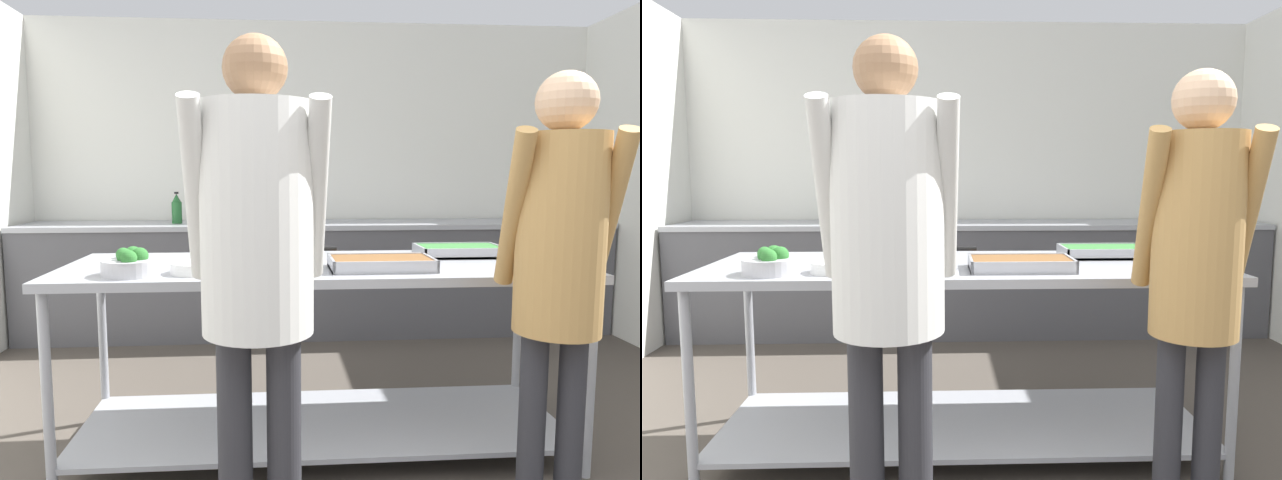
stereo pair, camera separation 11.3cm
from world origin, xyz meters
TOP-DOWN VIEW (x-y plane):
  - wall_rear at (0.00, 4.18)m, footprint 5.00×0.06m
  - back_counter at (-0.00, 3.81)m, footprint 4.84×0.65m
  - serving_counter at (-0.15, 1.75)m, footprint 2.40×0.86m
  - broccoli_bowl at (-0.98, 1.49)m, footprint 0.24×0.24m
  - plate_stack at (-0.71, 1.52)m, footprint 0.22×0.22m
  - sauce_pan at (-0.36, 1.61)m, footprint 0.40×0.26m
  - serving_tray_roast at (0.10, 1.56)m, footprint 0.46×0.27m
  - serving_tray_vegetables at (0.58, 1.94)m, footprint 0.43×0.27m
  - guest_serving_left at (-0.43, 0.93)m, footprint 0.47×0.37m
  - guest_serving_right at (0.64, 1.00)m, footprint 0.44×0.38m
  - water_bottle at (-1.17, 3.81)m, footprint 0.08×0.08m

SIDE VIEW (x-z plane):
  - back_counter at x=0.00m, z-range 0.00..0.94m
  - serving_counter at x=-0.15m, z-range 0.16..1.08m
  - plate_stack at x=-0.71m, z-range 0.92..0.97m
  - serving_tray_vegetables at x=0.58m, z-range 0.91..0.97m
  - serving_tray_roast at x=0.10m, z-range 0.91..0.97m
  - broccoli_bowl at x=-0.98m, z-range 0.91..1.02m
  - sauce_pan at x=-0.36m, z-range 0.92..1.02m
  - water_bottle at x=-1.17m, z-range 0.93..1.18m
  - guest_serving_right at x=0.64m, z-range 0.22..1.91m
  - guest_serving_left at x=-0.43m, z-range 0.21..1.99m
  - wall_rear at x=0.00m, z-range 0.00..2.65m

